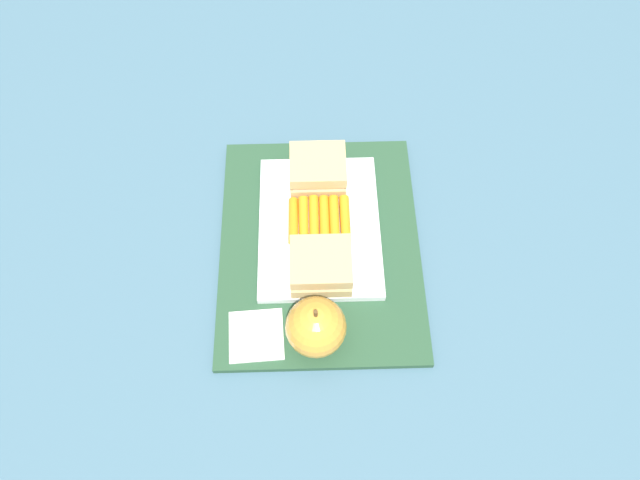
{
  "coord_description": "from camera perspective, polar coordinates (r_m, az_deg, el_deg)",
  "views": [
    {
      "loc": [
        0.41,
        -0.01,
        0.74
      ],
      "look_at": [
        0.01,
        0.0,
        0.04
      ],
      "focal_mm": 33.35,
      "sensor_mm": 36.0,
      "label": 1
    }
  ],
  "objects": [
    {
      "name": "sandwich_half_right",
      "position": [
        0.78,
        0.08,
        -2.51
      ],
      "size": [
        0.07,
        0.08,
        0.04
      ],
      "color": "tan",
      "rests_on": "food_tray"
    },
    {
      "name": "ground_plane",
      "position": [
        0.84,
        -0.02,
        -0.67
      ],
      "size": [
        2.4,
        2.4,
        0.0
      ],
      "primitive_type": "plane",
      "color": "#42667A"
    },
    {
      "name": "sandwich_half_left",
      "position": [
        0.86,
        -0.2,
        6.75
      ],
      "size": [
        0.07,
        0.08,
        0.04
      ],
      "color": "tan",
      "rests_on": "food_tray"
    },
    {
      "name": "lunchbag_mat",
      "position": [
        0.84,
        -0.02,
        -0.5
      ],
      "size": [
        0.36,
        0.28,
        0.01
      ],
      "primitive_type": "cube",
      "color": "#284C33",
      "rests_on": "ground_plane"
    },
    {
      "name": "food_tray",
      "position": [
        0.84,
        -0.07,
        1.35
      ],
      "size": [
        0.23,
        0.17,
        0.01
      ],
      "primitive_type": "cube",
      "color": "white",
      "rests_on": "lunchbag_mat"
    },
    {
      "name": "carrot_sticks_bundle",
      "position": [
        0.83,
        -0.08,
        1.86
      ],
      "size": [
        0.08,
        0.09,
        0.02
      ],
      "color": "orange",
      "rests_on": "food_tray"
    },
    {
      "name": "apple",
      "position": [
        0.74,
        -0.4,
        -8.34
      ],
      "size": [
        0.08,
        0.08,
        0.09
      ],
      "color": "gold",
      "rests_on": "lunchbag_mat"
    },
    {
      "name": "paper_napkin",
      "position": [
        0.78,
        -6.14,
        -9.1
      ],
      "size": [
        0.07,
        0.07,
        0.0
      ],
      "primitive_type": "cube",
      "rotation": [
        0.0,
        0.0,
        0.06
      ],
      "color": "white",
      "rests_on": "lunchbag_mat"
    }
  ]
}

